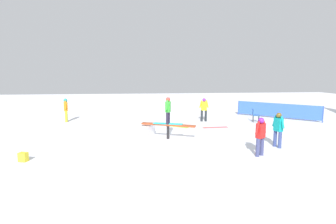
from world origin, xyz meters
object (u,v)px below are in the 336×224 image
object	(u,v)px
bystander_red	(260,135)
bystander_yellow	(204,108)
loose_snowboard_white	(132,124)
folding_chair	(255,116)
bystander_orange	(66,109)
loose_snowboard_lime	(178,127)
backpack_on_snow	(23,157)
loose_snowboard_coral	(215,127)
rail_feature	(168,126)
main_rider_on_rail	(168,111)
bystander_teal	(278,128)

from	to	relation	value
bystander_red	bystander_yellow	bearing A→B (deg)	-118.24
loose_snowboard_white	folding_chair	world-z (taller)	folding_chair
bystander_orange	loose_snowboard_lime	size ratio (longest dim) A/B	1.19
loose_snowboard_white	backpack_on_snow	xyz separation A→B (m)	(-3.77, -6.69, 0.16)
loose_snowboard_white	loose_snowboard_coral	bearing A→B (deg)	-103.38
bystander_yellow	loose_snowboard_lime	distance (m)	2.77
rail_feature	bystander_orange	bearing A→B (deg)	163.32
main_rider_on_rail	bystander_orange	bearing A→B (deg)	158.13
loose_snowboard_lime	backpack_on_snow	world-z (taller)	backpack_on_snow
bystander_teal	backpack_on_snow	size ratio (longest dim) A/B	4.56
bystander_teal	loose_snowboard_white	distance (m)	8.86
loose_snowboard_coral	rail_feature	bearing A→B (deg)	-145.32
bystander_orange	loose_snowboard_coral	bearing A→B (deg)	60.82
main_rider_on_rail	bystander_red	distance (m)	4.58
main_rider_on_rail	loose_snowboard_lime	size ratio (longest dim) A/B	1.12
folding_chair	backpack_on_snow	distance (m)	13.76
bystander_yellow	bystander_red	world-z (taller)	bystander_yellow
folding_chair	loose_snowboard_white	bearing A→B (deg)	106.42
bystander_red	loose_snowboard_lime	xyz separation A→B (m)	(-2.38, 5.96, -0.85)
bystander_yellow	folding_chair	distance (m)	3.46
bystander_teal	loose_snowboard_white	bearing A→B (deg)	33.17
bystander_yellow	loose_snowboard_lime	size ratio (longest dim) A/B	1.20
rail_feature	bystander_teal	size ratio (longest dim) A/B	1.70
bystander_red	loose_snowboard_white	xyz separation A→B (m)	(-5.24, 6.97, -0.85)
bystander_yellow	loose_snowboard_coral	bearing A→B (deg)	-83.38
loose_snowboard_lime	backpack_on_snow	xyz separation A→B (m)	(-6.63, -5.68, 0.16)
rail_feature	bystander_yellow	xyz separation A→B (m)	(2.94, 4.55, 0.24)
loose_snowboard_lime	loose_snowboard_white	size ratio (longest dim) A/B	0.88
rail_feature	main_rider_on_rail	bearing A→B (deg)	0.00
backpack_on_snow	loose_snowboard_lime	bearing A→B (deg)	57.77
folding_chair	backpack_on_snow	world-z (taller)	folding_chair
bystander_orange	folding_chair	xyz separation A→B (m)	(12.63, -1.46, -0.47)
rail_feature	folding_chair	world-z (taller)	folding_chair
bystander_red	loose_snowboard_coral	bearing A→B (deg)	-119.11
rail_feature	loose_snowboard_lime	size ratio (longest dim) A/B	2.01
folding_chair	loose_snowboard_lime	bearing A→B (deg)	117.26
bystander_teal	bystander_orange	bearing A→B (deg)	41.06
bystander_red	folding_chair	xyz separation A→B (m)	(2.99, 7.02, -0.45)
main_rider_on_rail	bystander_teal	bearing A→B (deg)	-5.06
loose_snowboard_coral	bystander_red	bearing A→B (deg)	-90.88
bystander_teal	bystander_orange	distance (m)	13.23
bystander_orange	backpack_on_snow	bearing A→B (deg)	-7.29
bystander_orange	bystander_teal	bearing A→B (deg)	44.29
backpack_on_snow	loose_snowboard_coral	bearing A→B (deg)	47.82
bystander_orange	loose_snowboard_white	bearing A→B (deg)	59.35
loose_snowboard_white	backpack_on_snow	size ratio (longest dim) A/B	4.39
bystander_red	backpack_on_snow	xyz separation A→B (m)	(-9.01, 0.29, -0.69)
rail_feature	backpack_on_snow	bearing A→B (deg)	-129.97
main_rider_on_rail	rail_feature	bearing A→B (deg)	0.00
bystander_yellow	loose_snowboard_white	distance (m)	4.99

